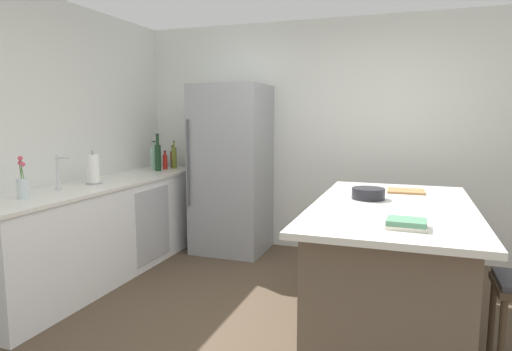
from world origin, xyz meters
name	(u,v)px	position (x,y,z in m)	size (l,w,h in m)	color
ground_plane	(297,344)	(0.00, 0.00, 0.00)	(7.20, 7.20, 0.00)	#4C3D2D
wall_rear	(347,138)	(0.00, 2.25, 1.30)	(6.00, 0.10, 2.60)	silver
wall_left	(10,146)	(-2.45, 0.00, 1.30)	(0.10, 6.00, 2.60)	silver
counter_run_left	(105,229)	(-2.09, 0.70, 0.46)	(0.65, 2.84, 0.92)	white
kitchen_island	(390,266)	(0.57, 0.47, 0.46)	(1.10, 2.00, 0.92)	brown
refrigerator	(232,169)	(-1.23, 1.85, 0.94)	(0.79, 0.74, 1.88)	#93969B
sink_faucet	(59,172)	(-2.14, 0.19, 1.07)	(0.15, 0.05, 0.30)	silver
flower_vase	(23,186)	(-2.11, -0.21, 1.02)	(0.09, 0.09, 0.33)	silver
paper_towel_roll	(93,170)	(-2.10, 0.58, 1.05)	(0.14, 0.14, 0.31)	gray
syrup_bottle	(173,159)	(-2.08, 2.00, 1.02)	(0.06, 0.06, 0.27)	#5B3319
olive_oil_bottle	(174,157)	(-2.01, 1.91, 1.05)	(0.06, 0.06, 0.33)	olive
hot_sauce_bottle	(165,161)	(-2.08, 1.82, 1.01)	(0.06, 0.06, 0.22)	red
gin_bottle	(154,158)	(-2.16, 1.71, 1.05)	(0.08, 0.08, 0.34)	#8CB79E
wine_bottle	(158,156)	(-2.06, 1.63, 1.08)	(0.07, 0.07, 0.43)	#19381E
cookbook_stack	(406,224)	(0.67, -0.19, 0.94)	(0.22, 0.19, 0.05)	silver
mixing_bowl	(368,194)	(0.39, 0.63, 0.96)	(0.25, 0.25, 0.08)	black
cutting_board	(406,191)	(0.65, 1.05, 0.93)	(0.30, 0.24, 0.02)	#9E7042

